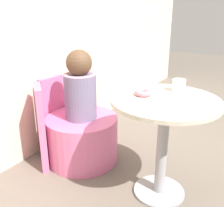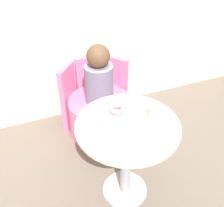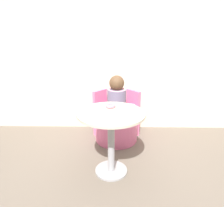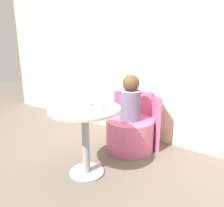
{
  "view_description": "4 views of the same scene",
  "coord_description": "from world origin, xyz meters",
  "px_view_note": "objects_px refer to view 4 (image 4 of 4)",
  "views": [
    {
      "loc": [
        -1.52,
        -0.56,
        1.21
      ],
      "look_at": [
        -0.07,
        0.36,
        0.58
      ],
      "focal_mm": 42.0,
      "sensor_mm": 36.0,
      "label": 1
    },
    {
      "loc": [
        -0.64,
        -1.16,
        1.79
      ],
      "look_at": [
        -0.05,
        0.3,
        0.62
      ],
      "focal_mm": 42.0,
      "sensor_mm": 36.0,
      "label": 2
    },
    {
      "loc": [
        -0.03,
        -1.87,
        1.4
      ],
      "look_at": [
        -0.08,
        0.3,
        0.67
      ],
      "focal_mm": 32.0,
      "sensor_mm": 36.0,
      "label": 3
    },
    {
      "loc": [
        1.3,
        -1.43,
        1.27
      ],
      "look_at": [
        -0.0,
        0.29,
        0.67
      ],
      "focal_mm": 35.0,
      "sensor_mm": 36.0,
      "label": 4
    }
  ],
  "objects_px": {
    "tub_chair": "(130,134)",
    "cup": "(99,107)",
    "round_table": "(85,124)",
    "child_figure": "(131,99)",
    "donut": "(94,102)"
  },
  "relations": [
    {
      "from": "tub_chair",
      "to": "cup",
      "type": "distance_m",
      "value": 0.92
    },
    {
      "from": "round_table",
      "to": "child_figure",
      "type": "relative_size",
      "value": 1.27
    },
    {
      "from": "tub_chair",
      "to": "round_table",
      "type": "bearing_deg",
      "value": -94.52
    },
    {
      "from": "child_figure",
      "to": "round_table",
      "type": "bearing_deg",
      "value": -94.52
    },
    {
      "from": "tub_chair",
      "to": "child_figure",
      "type": "relative_size",
      "value": 1.08
    },
    {
      "from": "child_figure",
      "to": "donut",
      "type": "xyz_separation_m",
      "value": [
        -0.07,
        -0.57,
        0.07
      ]
    },
    {
      "from": "round_table",
      "to": "child_figure",
      "type": "xyz_separation_m",
      "value": [
        0.06,
        0.72,
        0.11
      ]
    },
    {
      "from": "round_table",
      "to": "child_figure",
      "type": "distance_m",
      "value": 0.73
    },
    {
      "from": "round_table",
      "to": "tub_chair",
      "type": "distance_m",
      "value": 0.79
    },
    {
      "from": "round_table",
      "to": "donut",
      "type": "relative_size",
      "value": 6.13
    },
    {
      "from": "child_figure",
      "to": "cup",
      "type": "height_order",
      "value": "child_figure"
    },
    {
      "from": "round_table",
      "to": "tub_chair",
      "type": "relative_size",
      "value": 1.18
    },
    {
      "from": "round_table",
      "to": "donut",
      "type": "bearing_deg",
      "value": 94.13
    },
    {
      "from": "tub_chair",
      "to": "child_figure",
      "type": "height_order",
      "value": "child_figure"
    },
    {
      "from": "tub_chair",
      "to": "child_figure",
      "type": "xyz_separation_m",
      "value": [
        -0.0,
        0.0,
        0.44
      ]
    }
  ]
}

